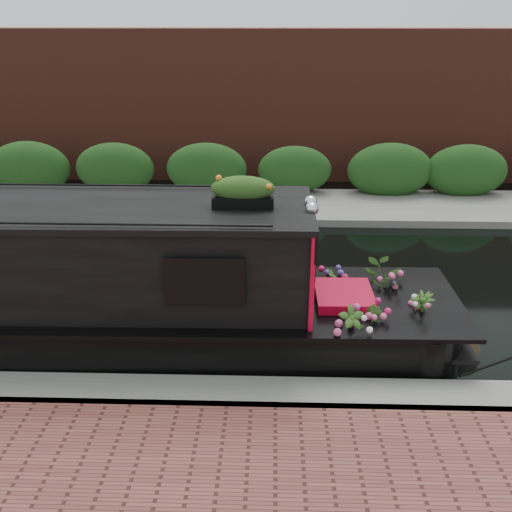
{
  "coord_description": "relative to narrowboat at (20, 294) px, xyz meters",
  "views": [
    {
      "loc": [
        1.61,
        -8.88,
        4.4
      ],
      "look_at": [
        1.35,
        -0.6,
        0.83
      ],
      "focal_mm": 40.0,
      "sensor_mm": 36.0,
      "label": 1
    }
  ],
  "objects": [
    {
      "name": "ground",
      "position": [
        1.88,
        1.96,
        -0.81
      ],
      "size": [
        80.0,
        80.0,
        0.0
      ],
      "primitive_type": "plane",
      "color": "black",
      "rests_on": "ground"
    },
    {
      "name": "near_bank_coping",
      "position": [
        1.88,
        -1.34,
        -0.81
      ],
      "size": [
        40.0,
        0.6,
        0.5
      ],
      "primitive_type": "cube",
      "color": "slate",
      "rests_on": "ground"
    },
    {
      "name": "far_bank_path",
      "position": [
        1.88,
        6.16,
        -0.81
      ],
      "size": [
        40.0,
        2.4,
        0.34
      ],
      "primitive_type": "cube",
      "color": "slate",
      "rests_on": "ground"
    },
    {
      "name": "far_hedge",
      "position": [
        1.88,
        7.06,
        -0.81
      ],
      "size": [
        40.0,
        1.1,
        2.8
      ],
      "primitive_type": "cube",
      "color": "#1C4316",
      "rests_on": "ground"
    },
    {
      "name": "far_brick_wall",
      "position": [
        1.88,
        9.16,
        -0.81
      ],
      "size": [
        40.0,
        1.0,
        8.0
      ],
      "primitive_type": "cube",
      "color": "#5C2A1F",
      "rests_on": "ground"
    },
    {
      "name": "narrowboat",
      "position": [
        0.0,
        0.0,
        0.0
      ],
      "size": [
        11.59,
        2.16,
        2.72
      ],
      "rotation": [
        0.0,
        0.0,
        0.01
      ],
      "color": "black",
      "rests_on": "ground"
    },
    {
      "name": "rope_fender",
      "position": [
        6.2,
        -0.0,
        -0.66
      ],
      "size": [
        0.29,
        0.37,
        0.29
      ],
      "primitive_type": "cylinder",
      "rotation": [
        1.57,
        0.0,
        0.0
      ],
      "color": "brown",
      "rests_on": "ground"
    }
  ]
}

